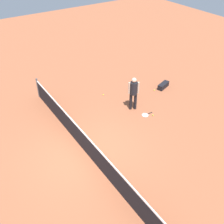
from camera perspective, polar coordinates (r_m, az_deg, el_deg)
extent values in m
plane|color=#9E5638|center=(10.73, -5.46, -8.71)|extent=(40.00, 40.00, 0.00)
cylinder|color=#4C4C51|center=(14.20, -15.51, 4.98)|extent=(0.09, 0.09, 1.07)
cube|color=black|center=(10.42, -5.60, -6.92)|extent=(10.00, 0.02, 0.91)
cube|color=white|center=(10.10, -5.75, -4.89)|extent=(10.00, 0.04, 0.06)
cylinder|color=black|center=(12.84, 4.02, 2.24)|extent=(0.19, 0.19, 0.85)
cylinder|color=black|center=(12.87, 4.99, 2.28)|extent=(0.19, 0.19, 0.85)
cylinder|color=black|center=(12.47, 4.66, 5.08)|extent=(0.46, 0.46, 0.62)
cylinder|color=beige|center=(12.43, 3.68, 5.13)|extent=(0.12, 0.12, 0.58)
cylinder|color=beige|center=(12.49, 5.64, 5.19)|extent=(0.12, 0.12, 0.58)
sphere|color=beige|center=(12.26, 4.75, 6.79)|extent=(0.31, 0.31, 0.23)
torus|color=white|center=(12.70, 7.09, -0.66)|extent=(0.32, 0.32, 0.02)
cylinder|color=silver|center=(12.70, 7.09, -0.66)|extent=(0.27, 0.27, 0.00)
cylinder|color=black|center=(12.86, 8.08, -0.23)|extent=(0.04, 0.28, 0.03)
sphere|color=#C6E033|center=(14.65, 9.03, 4.62)|extent=(0.07, 0.07, 0.07)
sphere|color=#C6E033|center=(12.71, 8.72, -0.68)|extent=(0.07, 0.07, 0.07)
sphere|color=#C6E033|center=(14.09, -1.87, 3.72)|extent=(0.07, 0.07, 0.07)
cube|color=black|center=(14.96, 10.90, 5.58)|extent=(0.52, 0.85, 0.28)
cylinder|color=black|center=(15.24, 11.54, 6.09)|extent=(0.28, 0.18, 0.27)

